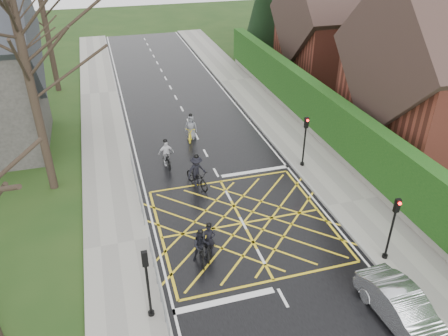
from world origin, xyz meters
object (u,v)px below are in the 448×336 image
cyclist_lead (191,130)px  cyclist_mid (197,174)px  cyclist_back (201,249)px  cyclist_front (166,156)px  cyclist_rear (210,244)px  car (403,309)px

cyclist_lead → cyclist_mid: bearing=-78.6°
cyclist_back → cyclist_lead: 11.92m
cyclist_back → cyclist_front: bearing=96.2°
cyclist_rear → cyclist_back: bearing=-127.6°
cyclist_rear → car: size_ratio=0.44×
cyclist_mid → cyclist_lead: bearing=59.8°
cyclist_back → cyclist_lead: (2.16, 11.72, 0.00)m
cyclist_front → cyclist_rear: bearing=-92.5°
cyclist_back → cyclist_mid: bearing=84.5°
cyclist_front → cyclist_lead: 3.80m
cyclist_rear → cyclist_lead: size_ratio=0.91×
cyclist_front → cyclist_mid: bearing=-71.0°
cyclist_lead → car: (4.10, -16.99, 0.04)m
cyclist_back → cyclist_lead: bearing=85.5°
cyclist_back → car: cyclist_back is taller
car → cyclist_back: bearing=135.7°
cyclist_front → cyclist_lead: size_ratio=0.91×
cyclist_rear → car: bearing=-26.8°
cyclist_rear → cyclist_lead: bearing=98.7°
cyclist_back → cyclist_lead: cyclist_lead is taller
cyclist_rear → cyclist_front: (-0.49, 8.30, 0.11)m
cyclist_rear → cyclist_back: 0.57m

